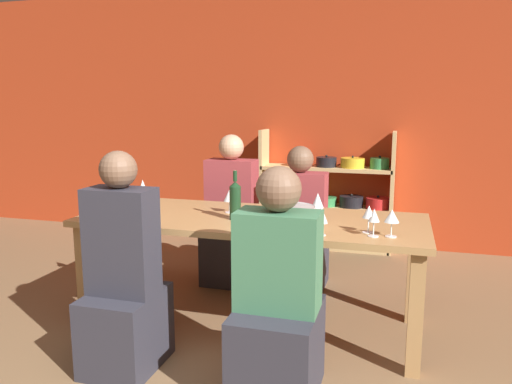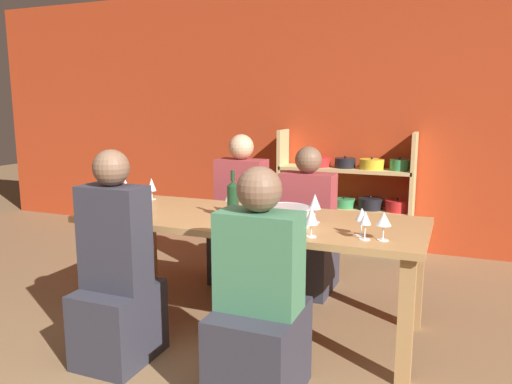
# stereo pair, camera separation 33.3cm
# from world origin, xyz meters

# --- Properties ---
(wall_back_red) EXTENTS (8.80, 0.06, 2.70)m
(wall_back_red) POSITION_xyz_m (0.00, 3.83, 1.35)
(wall_back_red) COLOR #B23819
(wall_back_red) RESTS_ON ground_plane
(shelf_unit) EXTENTS (1.36, 0.30, 1.22)m
(shelf_unit) POSITION_xyz_m (0.24, 3.63, 0.50)
(shelf_unit) COLOR tan
(shelf_unit) RESTS_ON ground_plane
(dining_table) EXTENTS (2.24, 0.88, 0.75)m
(dining_table) POSITION_xyz_m (0.03, 1.61, 0.66)
(dining_table) COLOR #AD7F4C
(dining_table) RESTS_ON ground_plane
(mixing_bowl) EXTENTS (0.32, 0.32, 0.12)m
(mixing_bowl) POSITION_xyz_m (0.31, 1.47, 0.81)
(mixing_bowl) COLOR #B7BABC
(mixing_bowl) RESTS_ON dining_table
(wine_bottle_green) EXTENTS (0.07, 0.07, 0.32)m
(wine_bottle_green) POSITION_xyz_m (-0.05, 1.52, 0.88)
(wine_bottle_green) COLOR #19381E
(wine_bottle_green) RESTS_ON dining_table
(wine_glass_empty_a) EXTENTS (0.08, 0.08, 0.17)m
(wine_glass_empty_a) POSITION_xyz_m (-1.03, 1.72, 0.87)
(wine_glass_empty_a) COLOR white
(wine_glass_empty_a) RESTS_ON dining_table
(wine_glass_red_a) EXTENTS (0.06, 0.06, 0.17)m
(wine_glass_red_a) POSITION_xyz_m (-0.61, 1.36, 0.87)
(wine_glass_red_a) COLOR white
(wine_glass_red_a) RESTS_ON dining_table
(wine_glass_red_b) EXTENTS (0.06, 0.06, 0.16)m
(wine_glass_red_b) POSITION_xyz_m (0.82, 1.34, 0.87)
(wine_glass_red_b) COLOR white
(wine_glass_red_b) RESTS_ON dining_table
(wine_glass_red_c) EXTENTS (0.07, 0.07, 0.16)m
(wine_glass_red_c) POSITION_xyz_m (-0.92, 1.90, 0.86)
(wine_glass_red_c) COLOR white
(wine_glass_red_c) RESTS_ON dining_table
(wine_glass_empty_b) EXTENTS (0.08, 0.08, 0.16)m
(wine_glass_empty_b) POSITION_xyz_m (0.92, 1.36, 0.87)
(wine_glass_empty_b) COLOR white
(wine_glass_empty_b) RESTS_ON dining_table
(wine_glass_red_d) EXTENTS (0.07, 0.07, 0.15)m
(wine_glass_red_d) POSITION_xyz_m (-0.78, 1.33, 0.86)
(wine_glass_red_d) COLOR white
(wine_glass_red_d) RESTS_ON dining_table
(wine_glass_empty_c) EXTENTS (0.08, 0.08, 0.15)m
(wine_glass_empty_c) POSITION_xyz_m (-0.75, 1.47, 0.86)
(wine_glass_empty_c) COLOR white
(wine_glass_empty_c) RESTS_ON dining_table
(wine_glass_white_a) EXTENTS (0.08, 0.08, 0.17)m
(wine_glass_white_a) POSITION_xyz_m (0.54, 1.28, 0.87)
(wine_glass_white_a) COLOR white
(wine_glass_white_a) RESTS_ON dining_table
(wine_glass_empty_d) EXTENTS (0.07, 0.07, 0.16)m
(wine_glass_empty_d) POSITION_xyz_m (0.79, 1.42, 0.87)
(wine_glass_empty_d) COLOR white
(wine_glass_empty_d) RESTS_ON dining_table
(wine_glass_red_e) EXTENTS (0.08, 0.08, 0.18)m
(wine_glass_red_e) POSITION_xyz_m (0.46, 1.63, 0.88)
(wine_glass_red_e) COLOR white
(wine_glass_red_e) RESTS_ON dining_table
(wine_glass_white_b) EXTENTS (0.08, 0.08, 0.16)m
(wine_glass_white_b) POSITION_xyz_m (-0.15, 1.70, 0.86)
(wine_glass_white_b) COLOR white
(wine_glass_white_b) RESTS_ON dining_table
(person_near_a) EXTENTS (0.38, 0.47, 1.24)m
(person_near_a) POSITION_xyz_m (-0.50, 0.90, 0.46)
(person_near_a) COLOR #2D2D38
(person_near_a) RESTS_ON ground_plane
(person_far_a) EXTENTS (0.42, 0.53, 1.16)m
(person_far_a) POSITION_xyz_m (0.19, 2.39, 0.42)
(person_far_a) COLOR #2D2D38
(person_far_a) RESTS_ON ground_plane
(person_near_b) EXTENTS (0.41, 0.51, 1.19)m
(person_near_b) POSITION_xyz_m (0.39, 0.86, 0.44)
(person_near_b) COLOR #2D2D38
(person_near_b) RESTS_ON ground_plane
(person_far_b) EXTENTS (0.41, 0.51, 1.24)m
(person_far_b) POSITION_xyz_m (-0.39, 2.42, 0.45)
(person_far_b) COLOR #2D2D38
(person_far_b) RESTS_ON ground_plane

